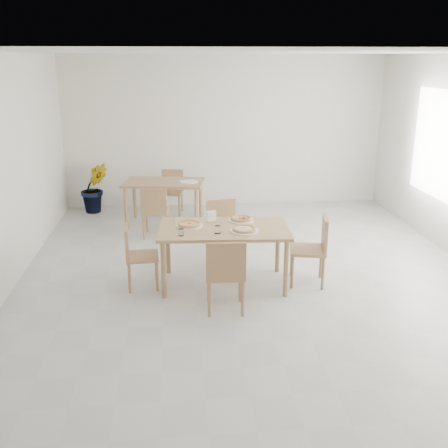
{
  "coord_description": "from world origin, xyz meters",
  "views": [
    {
      "loc": [
        -0.94,
        -6.37,
        2.75
      ],
      "look_at": [
        -0.37,
        -0.29,
        0.8
      ],
      "focal_mm": 42.0,
      "sensor_mm": 36.0,
      "label": 1
    }
  ],
  "objects": [
    {
      "name": "chair_north",
      "position": [
        -0.3,
        0.57,
        0.49
      ],
      "size": [
        0.49,
        0.49,
        0.85
      ],
      "rotation": [
        0.0,
        0.0,
        0.2
      ],
      "color": "tan",
      "rests_on": "ground"
    },
    {
      "name": "chair_back_n",
      "position": [
        -1.02,
        2.97,
        0.46
      ],
      "size": [
        0.45,
        0.45,
        0.79
      ],
      "rotation": [
        0.0,
        0.0,
        -0.17
      ],
      "color": "tan",
      "rests_on": "ground"
    },
    {
      "name": "potted_plant",
      "position": [
        -2.44,
        3.15,
        0.46
      ],
      "size": [
        0.61,
        0.55,
        0.92
      ],
      "primitive_type": "imported",
      "rotation": [
        0.0,
        0.0,
        0.34
      ],
      "color": "#1B5C20",
      "rests_on": "ground"
    },
    {
      "name": "pizza_pepperoni",
      "position": [
        -0.13,
        -0.04,
        0.78
      ],
      "size": [
        0.32,
        0.32,
        0.03
      ],
      "rotation": [
        0.0,
        0.0,
        0.21
      ],
      "color": "tan",
      "rests_on": "plate_pepperoni"
    },
    {
      "name": "main_table",
      "position": [
        -0.37,
        -0.29,
        0.67
      ],
      "size": [
        1.64,
        1.0,
        0.75
      ],
      "rotation": [
        0.0,
        0.0,
        -0.06
      ],
      "color": "tan",
      "rests_on": "ground"
    },
    {
      "name": "fork_a",
      "position": [
        -0.98,
        0.05,
        0.75
      ],
      "size": [
        0.03,
        0.18,
        0.01
      ],
      "primitive_type": "cube",
      "rotation": [
        0.0,
        0.0,
        0.09
      ],
      "color": "silver",
      "rests_on": "main_table"
    },
    {
      "name": "chair_east",
      "position": [
        0.75,
        -0.37,
        0.51
      ],
      "size": [
        0.51,
        0.51,
        0.88
      ],
      "rotation": [
        0.0,
        0.0,
        -1.77
      ],
      "color": "tan",
      "rests_on": "ground"
    },
    {
      "name": "chair_south",
      "position": [
        -0.43,
        -1.07,
        0.51
      ],
      "size": [
        0.45,
        0.45,
        0.87
      ],
      "rotation": [
        0.0,
        0.0,
        3.09
      ],
      "color": "tan",
      "rests_on": "ground"
    },
    {
      "name": "plate_margherita",
      "position": [
        -0.8,
        -0.21,
        0.76
      ],
      "size": [
        0.33,
        0.33,
        0.02
      ],
      "primitive_type": "cylinder",
      "color": "white",
      "rests_on": "main_table"
    },
    {
      "name": "pizza_mushroom",
      "position": [
        -0.15,
        -0.47,
        0.78
      ],
      "size": [
        0.32,
        0.32,
        0.03
      ],
      "rotation": [
        0.0,
        0.0,
        -0.14
      ],
      "color": "tan",
      "rests_on": "plate_mushroom"
    },
    {
      "name": "plate_pepperoni",
      "position": [
        -0.13,
        -0.04,
        0.76
      ],
      "size": [
        0.33,
        0.33,
        0.02
      ],
      "primitive_type": "cylinder",
      "color": "white",
      "rests_on": "main_table"
    },
    {
      "name": "pizza_margherita",
      "position": [
        -0.8,
        -0.21,
        0.78
      ],
      "size": [
        0.34,
        0.34,
        0.03
      ],
      "rotation": [
        0.0,
        0.0,
        0.25
      ],
      "color": "tan",
      "rests_on": "plate_margherita"
    },
    {
      "name": "chair_west",
      "position": [
        -1.46,
        -0.28,
        0.46
      ],
      "size": [
        0.42,
        0.42,
        0.8
      ],
      "rotation": [
        0.0,
        0.0,
        1.65
      ],
      "color": "tan",
      "rests_on": "ground"
    },
    {
      "name": "tumbler_b",
      "position": [
        -0.91,
        -0.55,
        0.79
      ],
      "size": [
        0.06,
        0.06,
        0.08
      ],
      "primitive_type": "cylinder",
      "color": "white",
      "rests_on": "main_table"
    },
    {
      "name": "chair_back_s",
      "position": [
        -1.29,
        1.59,
        0.48
      ],
      "size": [
        0.44,
        0.44,
        0.82
      ],
      "rotation": [
        0.0,
        0.0,
        3.04
      ],
      "color": "tan",
      "rests_on": "ground"
    },
    {
      "name": "second_table",
      "position": [
        -1.15,
        2.29,
        0.65
      ],
      "size": [
        1.42,
        0.96,
        0.75
      ],
      "rotation": [
        0.0,
        0.0,
        -0.17
      ],
      "color": "tan",
      "rests_on": "ground"
    },
    {
      "name": "fork_b",
      "position": [
        -0.4,
        -0.08,
        0.75
      ],
      "size": [
        0.06,
        0.18,
        0.01
      ],
      "primitive_type": "cube",
      "rotation": [
        0.0,
        0.0,
        0.24
      ],
      "color": "silver",
      "rests_on": "main_table"
    },
    {
      "name": "napkin_holder",
      "position": [
        -0.52,
        -0.05,
        0.82
      ],
      "size": [
        0.14,
        0.11,
        0.14
      ],
      "rotation": [
        0.0,
        0.0,
        0.37
      ],
      "color": "silver",
      "rests_on": "main_table"
    },
    {
      "name": "tumbler_a",
      "position": [
        -0.47,
        -0.5,
        0.8
      ],
      "size": [
        0.07,
        0.07,
        0.1
      ],
      "primitive_type": "cylinder",
      "color": "white",
      "rests_on": "main_table"
    },
    {
      "name": "plate_mushroom",
      "position": [
        -0.15,
        -0.47,
        0.76
      ],
      "size": [
        0.35,
        0.35,
        0.02
      ],
      "primitive_type": "cylinder",
      "color": "white",
      "rests_on": "main_table"
    },
    {
      "name": "plate_empty",
      "position": [
        -0.73,
        2.2,
        0.76
      ],
      "size": [
        0.31,
        0.31,
        0.02
      ],
      "primitive_type": "cylinder",
      "color": "white",
      "rests_on": "second_table"
    }
  ]
}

